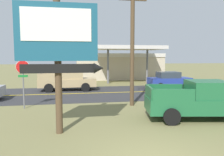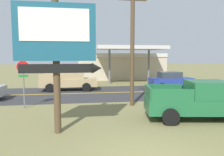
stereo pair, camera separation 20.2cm
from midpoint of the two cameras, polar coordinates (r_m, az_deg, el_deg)
road_asphalt at (r=19.23m, az=-2.00°, el=-3.88°), size 140.00×8.00×0.02m
road_centre_line at (r=19.23m, az=-2.00°, el=-3.84°), size 126.00×0.20×0.01m
motel_sign at (r=9.04m, az=-13.39°, el=8.68°), size 3.42×0.54×5.57m
stop_sign at (r=14.33m, az=-21.66°, el=0.61°), size 0.80×0.08×2.95m
utility_pole at (r=14.16m, az=5.73°, el=10.15°), size 1.98×0.26×8.01m
gas_station at (r=31.82m, az=2.36°, el=3.37°), size 12.00×11.50×4.40m
pickup_green_parked_on_lawn at (r=11.96m, az=22.20°, el=-5.47°), size 5.45×2.88×1.96m
pickup_tan_on_road at (r=20.96m, az=-10.72°, el=-0.56°), size 5.20×2.24×1.96m
car_blue_mid_lane at (r=22.95m, az=15.19°, el=-0.46°), size 4.20×2.00×1.64m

